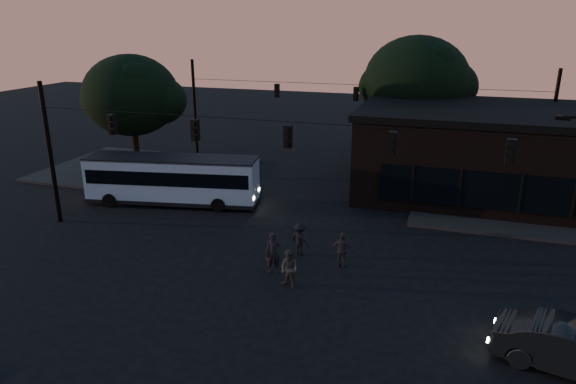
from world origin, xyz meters
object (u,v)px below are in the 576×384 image
(building, at_px, (487,152))
(pedestrian_a, at_px, (273,253))
(pedestrian_b, at_px, (289,269))
(pedestrian_d, at_px, (300,239))
(car, at_px, (575,349))
(pedestrian_c, at_px, (342,250))
(bus, at_px, (172,178))

(building, relative_size, pedestrian_a, 8.42)
(pedestrian_b, distance_m, pedestrian_d, 3.12)
(building, height_order, car, building)
(pedestrian_b, relative_size, pedestrian_c, 1.01)
(pedestrian_a, bearing_deg, bus, 126.84)
(pedestrian_b, height_order, pedestrian_c, pedestrian_b)
(bus, xyz_separation_m, pedestrian_b, (9.63, -7.60, -0.78))
(pedestrian_a, xyz_separation_m, pedestrian_b, (1.03, -1.01, -0.10))
(pedestrian_c, bearing_deg, pedestrian_d, -11.65)
(car, bearing_deg, pedestrian_a, 85.70)
(bus, height_order, car, bus)
(pedestrian_d, bearing_deg, car, -179.74)
(car, bearing_deg, building, 19.26)
(pedestrian_b, bearing_deg, pedestrian_c, 79.05)
(pedestrian_b, xyz_separation_m, pedestrian_d, (-0.45, 3.08, -0.03))
(bus, distance_m, pedestrian_c, 12.43)
(pedestrian_a, bearing_deg, pedestrian_d, 58.68)
(bus, xyz_separation_m, pedestrian_d, (9.18, -4.52, -0.81))
(pedestrian_a, relative_size, pedestrian_b, 1.12)
(building, xyz_separation_m, pedestrian_c, (-6.29, -12.64, -1.90))
(building, height_order, pedestrian_a, building)
(building, xyz_separation_m, car, (2.00, -17.45, -1.93))
(car, distance_m, pedestrian_a, 11.48)
(bus, relative_size, pedestrian_b, 6.36)
(car, bearing_deg, pedestrian_b, 89.41)
(building, bearing_deg, pedestrian_d, -124.96)
(pedestrian_d, bearing_deg, pedestrian_c, -168.86)
(building, distance_m, car, 17.67)
(pedestrian_a, xyz_separation_m, pedestrian_c, (2.69, 1.44, -0.11))
(bus, height_order, pedestrian_b, bus)
(car, bearing_deg, pedestrian_c, 72.62)
(car, distance_m, pedestrian_b, 10.22)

